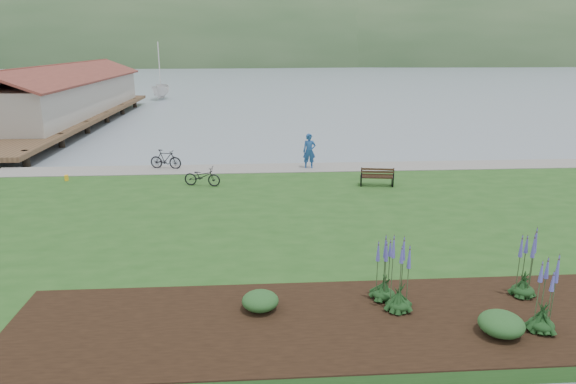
# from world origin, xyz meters

# --- Properties ---
(ground) EXTENTS (600.00, 600.00, 0.00)m
(ground) POSITION_xyz_m (0.00, 0.00, 0.00)
(ground) COLOR gray
(ground) RESTS_ON ground
(lawn) EXTENTS (34.00, 20.00, 0.40)m
(lawn) POSITION_xyz_m (0.00, -2.00, 0.20)
(lawn) COLOR #224F1B
(lawn) RESTS_ON ground
(shoreline_path) EXTENTS (34.00, 2.20, 0.03)m
(shoreline_path) POSITION_xyz_m (0.00, 6.90, 0.42)
(shoreline_path) COLOR gray
(shoreline_path) RESTS_ON lawn
(garden_bed) EXTENTS (24.00, 4.40, 0.04)m
(garden_bed) POSITION_xyz_m (3.00, -9.80, 0.42)
(garden_bed) COLOR black
(garden_bed) RESTS_ON lawn
(far_hillside) EXTENTS (580.00, 80.00, 38.00)m
(far_hillside) POSITION_xyz_m (20.00, 170.00, 0.00)
(far_hillside) COLOR #33542F
(far_hillside) RESTS_ON ground
(pier_pavilion) EXTENTS (8.00, 36.00, 5.40)m
(pier_pavilion) POSITION_xyz_m (-20.00, 27.52, 2.64)
(pier_pavilion) COLOR #4C3826
(pier_pavilion) RESTS_ON ground
(park_bench) EXTENTS (1.68, 0.90, 0.99)m
(park_bench) POSITION_xyz_m (3.23, 2.81, 0.89)
(park_bench) COLOR black
(park_bench) RESTS_ON lawn
(person) EXTENTS (0.85, 0.59, 2.30)m
(person) POSITION_xyz_m (0.31, 6.79, 1.55)
(person) COLOR #1E4A8D
(person) RESTS_ON lawn
(bicycle_a) EXTENTS (1.06, 1.93, 0.96)m
(bicycle_a) POSITION_xyz_m (-5.34, 3.46, 0.88)
(bicycle_a) COLOR black
(bicycle_a) RESTS_ON lawn
(bicycle_b) EXTENTS (0.94, 1.88, 1.09)m
(bicycle_b) POSITION_xyz_m (-7.71, 7.20, 0.95)
(bicycle_b) COLOR black
(bicycle_b) RESTS_ON lawn
(sailboat) EXTENTS (9.06, 9.22, 23.52)m
(sailboat) POSITION_xyz_m (-14.95, 48.99, 0.00)
(sailboat) COLOR silver
(sailboat) RESTS_ON ground
(pannier) EXTENTS (0.23, 0.29, 0.28)m
(pannier) POSITION_xyz_m (-12.41, 4.97, 0.54)
(pannier) COLOR yellow
(pannier) RESTS_ON lawn
(echium_0) EXTENTS (0.62, 0.62, 2.15)m
(echium_0) POSITION_xyz_m (4.11, -10.58, 1.31)
(echium_0) COLOR black
(echium_0) RESTS_ON garden_bed
(echium_1) EXTENTS (0.62, 0.62, 2.19)m
(echium_1) POSITION_xyz_m (4.57, -8.81, 1.33)
(echium_1) COLOR black
(echium_1) RESTS_ON garden_bed
(echium_4) EXTENTS (0.62, 0.62, 2.17)m
(echium_4) POSITION_xyz_m (0.68, -8.74, 1.32)
(echium_4) COLOR black
(echium_4) RESTS_ON garden_bed
(echium_5) EXTENTS (0.62, 0.62, 2.34)m
(echium_5) POSITION_xyz_m (0.93, -9.35, 1.40)
(echium_5) COLOR black
(echium_5) RESTS_ON garden_bed
(shrub_0) EXTENTS (0.97, 0.97, 0.48)m
(shrub_0) POSITION_xyz_m (-2.69, -9.08, 0.68)
(shrub_0) COLOR #1E4C21
(shrub_0) RESTS_ON garden_bed
(shrub_1) EXTENTS (1.08, 1.08, 0.54)m
(shrub_1) POSITION_xyz_m (3.05, -10.67, 0.71)
(shrub_1) COLOR #1E4C21
(shrub_1) RESTS_ON garden_bed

